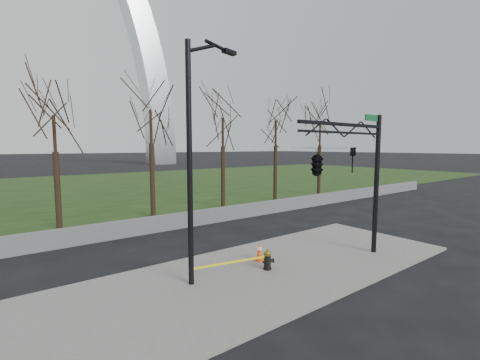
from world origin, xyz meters
TOP-DOWN VIEW (x-y plane):
  - ground at (0.00, 0.00)m, footprint 500.00×500.00m
  - sidewalk at (0.00, 0.00)m, footprint 18.00×6.00m
  - grass_strip at (0.00, 30.00)m, footprint 120.00×40.00m
  - guardrail at (0.00, 8.00)m, footprint 60.00×0.30m
  - gateway_arch at (0.00, 75.00)m, footprint 66.00×6.00m
  - tree_row at (-1.57, 12.00)m, footprint 42.85×4.00m
  - fire_hydrant at (0.75, -0.01)m, footprint 0.48×0.34m
  - traffic_cone at (1.15, 0.94)m, footprint 0.36×0.36m
  - street_light at (-1.94, 0.64)m, footprint 2.35×0.76m
  - traffic_signal_mast at (2.60, -1.32)m, footprint 5.10×2.49m
  - caution_tape at (-0.29, 0.34)m, footprint 3.32×0.94m

SIDE VIEW (x-z plane):
  - ground at x=0.00m, z-range 0.00..0.00m
  - grass_strip at x=0.00m, z-range 0.00..0.06m
  - sidewalk at x=0.00m, z-range 0.00..0.10m
  - traffic_cone at x=1.15m, z-range 0.10..0.79m
  - guardrail at x=0.00m, z-range 0.00..0.90m
  - fire_hydrant at x=0.75m, z-range 0.07..0.84m
  - caution_tape at x=-0.29m, z-range 0.32..0.72m
  - tree_row at x=-1.57m, z-range 0.00..7.85m
  - traffic_signal_mast at x=2.60m, z-range 1.15..7.15m
  - street_light at x=-1.94m, z-range 0.59..8.80m
  - gateway_arch at x=0.00m, z-range 0.00..65.00m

